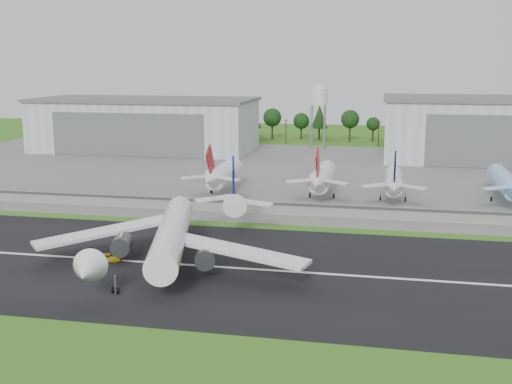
% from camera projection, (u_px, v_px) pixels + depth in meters
% --- Properties ---
extents(ground, '(600.00, 600.00, 0.00)m').
position_uv_depth(ground, '(233.00, 287.00, 113.92)').
color(ground, '#276518').
rests_on(ground, ground).
extents(runway, '(320.00, 60.00, 0.10)m').
position_uv_depth(runway, '(245.00, 269.00, 123.51)').
color(runway, black).
rests_on(runway, ground).
extents(runway_centerline, '(220.00, 1.00, 0.02)m').
position_uv_depth(runway_centerline, '(245.00, 269.00, 123.50)').
color(runway_centerline, white).
rests_on(runway_centerline, runway).
extents(apron, '(320.00, 150.00, 0.10)m').
position_uv_depth(apron, '(312.00, 173.00, 229.08)').
color(apron, slate).
rests_on(apron, ground).
extents(blast_fence, '(240.00, 0.61, 3.50)m').
position_uv_depth(blast_fence, '(283.00, 208.00, 166.33)').
color(blast_fence, gray).
rests_on(blast_fence, ground).
extents(hangar_west, '(97.00, 44.00, 23.20)m').
position_uv_depth(hangar_west, '(145.00, 124.00, 285.58)').
color(hangar_west, silver).
rests_on(hangar_west, ground).
extents(water_tower, '(8.40, 8.40, 29.40)m').
position_uv_depth(water_tower, '(319.00, 94.00, 287.52)').
color(water_tower, '#99999E').
rests_on(water_tower, ground).
extents(utility_poles, '(230.00, 3.00, 12.00)m').
position_uv_depth(utility_poles, '(331.00, 145.00, 305.87)').
color(utility_poles, black).
rests_on(utility_poles, ground).
extents(treeline, '(320.00, 16.00, 22.00)m').
position_uv_depth(treeline, '(334.00, 141.00, 320.26)').
color(treeline, black).
rests_on(treeline, ground).
extents(main_airliner, '(55.57, 58.60, 18.17)m').
position_uv_depth(main_airliner, '(171.00, 241.00, 125.02)').
color(main_airliner, white).
rests_on(main_airliner, runway).
extents(ground_vehicle, '(5.58, 3.02, 1.49)m').
position_uv_depth(ground_vehicle, '(109.00, 258.00, 127.99)').
color(ground_vehicle, gold).
rests_on(ground_vehicle, runway).
extents(parked_jet_red_a, '(7.36, 31.29, 16.76)m').
position_uv_depth(parked_jet_red_a, '(221.00, 174.00, 190.48)').
color(parked_jet_red_a, white).
rests_on(parked_jet_red_a, ground).
extents(parked_jet_red_b, '(7.36, 31.29, 16.85)m').
position_uv_depth(parked_jet_red_b, '(322.00, 178.00, 184.61)').
color(parked_jet_red_b, silver).
rests_on(parked_jet_red_b, ground).
extents(parked_jet_navy, '(7.36, 31.29, 16.38)m').
position_uv_depth(parked_jet_navy, '(394.00, 182.00, 180.63)').
color(parked_jet_navy, silver).
rests_on(parked_jet_navy, ground).
extents(parked_jet_skyblue, '(7.36, 37.29, 16.57)m').
position_uv_depth(parked_jet_skyblue, '(507.00, 182.00, 179.34)').
color(parked_jet_skyblue, '#93D5FF').
rests_on(parked_jet_skyblue, ground).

